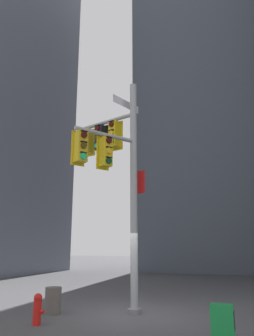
{
  "coord_description": "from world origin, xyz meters",
  "views": [
    {
      "loc": [
        3.45,
        -10.27,
        2.06
      ],
      "look_at": [
        -0.39,
        0.38,
        4.87
      ],
      "focal_mm": 33.98,
      "sensor_mm": 36.0,
      "label": 1
    }
  ],
  "objects_px": {
    "signal_pole_assembly": "(113,161)",
    "fire_hydrant": "(37,308)",
    "trash_bin": "(53,300)",
    "newspaper_box": "(223,330)"
  },
  "relations": [
    {
      "from": "trash_bin",
      "to": "newspaper_box",
      "type": "bearing_deg",
      "value": -23.55
    },
    {
      "from": "signal_pole_assembly",
      "to": "fire_hydrant",
      "type": "distance_m",
      "value": 5.23
    },
    {
      "from": "signal_pole_assembly",
      "to": "fire_hydrant",
      "type": "bearing_deg",
      "value": -121.13
    },
    {
      "from": "signal_pole_assembly",
      "to": "newspaper_box",
      "type": "bearing_deg",
      "value": -39.91
    },
    {
      "from": "newspaper_box",
      "to": "trash_bin",
      "type": "xyz_separation_m",
      "value": [
        -5.36,
        2.34,
        -0.07
      ]
    },
    {
      "from": "signal_pole_assembly",
      "to": "trash_bin",
      "type": "height_order",
      "value": "signal_pole_assembly"
    },
    {
      "from": "fire_hydrant",
      "to": "trash_bin",
      "type": "height_order",
      "value": "fire_hydrant"
    },
    {
      "from": "signal_pole_assembly",
      "to": "fire_hydrant",
      "type": "height_order",
      "value": "signal_pole_assembly"
    },
    {
      "from": "fire_hydrant",
      "to": "signal_pole_assembly",
      "type": "bearing_deg",
      "value": 58.87
    },
    {
      "from": "signal_pole_assembly",
      "to": "trash_bin",
      "type": "bearing_deg",
      "value": -156.76
    }
  ]
}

